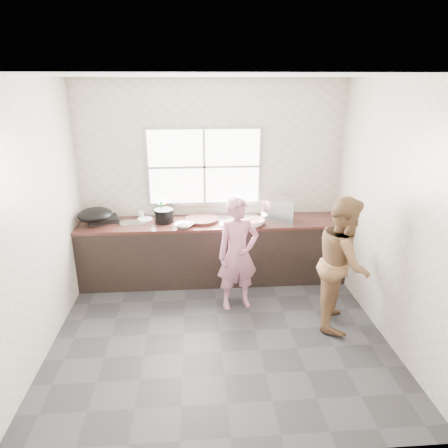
{
  "coord_description": "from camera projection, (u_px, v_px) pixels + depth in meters",
  "views": [
    {
      "loc": [
        -0.23,
        -3.8,
        2.66
      ],
      "look_at": [
        0.1,
        0.65,
        1.05
      ],
      "focal_mm": 32.0,
      "sensor_mm": 36.0,
      "label": 1
    }
  ],
  "objects": [
    {
      "name": "floor",
      "position": [
        219.0,
        332.0,
        4.48
      ],
      "size": [
        3.6,
        3.2,
        0.01
      ],
      "primitive_type": "cube",
      "color": "#2B2B2E",
      "rests_on": "ground"
    },
    {
      "name": "ceiling",
      "position": [
        218.0,
        75.0,
        3.56
      ],
      "size": [
        3.6,
        3.2,
        0.01
      ],
      "primitive_type": "cube",
      "color": "silver",
      "rests_on": "wall_back"
    },
    {
      "name": "wall_back",
      "position": [
        212.0,
        181.0,
        5.53
      ],
      "size": [
        3.6,
        0.01,
        2.7
      ],
      "primitive_type": "cube",
      "color": "beige",
      "rests_on": "ground"
    },
    {
      "name": "wall_left",
      "position": [
        35.0,
        223.0,
        3.9
      ],
      "size": [
        0.01,
        3.2,
        2.7
      ],
      "primitive_type": "cube",
      "color": "silver",
      "rests_on": "ground"
    },
    {
      "name": "wall_right",
      "position": [
        392.0,
        214.0,
        4.15
      ],
      "size": [
        0.01,
        3.2,
        2.7
      ],
      "primitive_type": "cube",
      "color": "beige",
      "rests_on": "ground"
    },
    {
      "name": "wall_front",
      "position": [
        235.0,
        301.0,
        2.52
      ],
      "size": [
        3.6,
        0.01,
        2.7
      ],
      "primitive_type": "cube",
      "color": "beige",
      "rests_on": "ground"
    },
    {
      "name": "cabinet",
      "position": [
        213.0,
        252.0,
        5.55
      ],
      "size": [
        3.6,
        0.62,
        0.82
      ],
      "primitive_type": "cube",
      "color": "black",
      "rests_on": "floor"
    },
    {
      "name": "countertop",
      "position": [
        213.0,
        223.0,
        5.41
      ],
      "size": [
        3.6,
        0.64,
        0.04
      ],
      "primitive_type": "cube",
      "color": "#391C17",
      "rests_on": "cabinet"
    },
    {
      "name": "sink",
      "position": [
        239.0,
        220.0,
        5.42
      ],
      "size": [
        0.55,
        0.45,
        0.02
      ],
      "primitive_type": "cube",
      "color": "silver",
      "rests_on": "countertop"
    },
    {
      "name": "faucet",
      "position": [
        237.0,
        206.0,
        5.56
      ],
      "size": [
        0.02,
        0.02,
        0.3
      ],
      "primitive_type": "cylinder",
      "color": "silver",
      "rests_on": "countertop"
    },
    {
      "name": "window_frame",
      "position": [
        204.0,
        167.0,
        5.44
      ],
      "size": [
        1.6,
        0.05,
        1.1
      ],
      "primitive_type": "cube",
      "color": "#9EA0A5",
      "rests_on": "wall_back"
    },
    {
      "name": "window_glazing",
      "position": [
        204.0,
        167.0,
        5.42
      ],
      "size": [
        1.5,
        0.01,
        1.0
      ],
      "primitive_type": "cube",
      "color": "white",
      "rests_on": "window_frame"
    },
    {
      "name": "woman",
      "position": [
        238.0,
        258.0,
        4.79
      ],
      "size": [
        0.53,
        0.41,
        1.31
      ],
      "primitive_type": "imported",
      "rotation": [
        0.0,
        0.0,
        0.21
      ],
      "color": "#C57692",
      "rests_on": "floor"
    },
    {
      "name": "person_side",
      "position": [
        343.0,
        263.0,
        4.42
      ],
      "size": [
        0.76,
        0.87,
        1.51
      ],
      "primitive_type": "imported",
      "rotation": [
        0.0,
        0.0,
        1.28
      ],
      "color": "brown",
      "rests_on": "floor"
    },
    {
      "name": "cutting_board",
      "position": [
        202.0,
        220.0,
        5.4
      ],
      "size": [
        0.45,
        0.45,
        0.05
      ],
      "primitive_type": "cylinder",
      "rotation": [
        0.0,
        0.0,
        0.0
      ],
      "color": "black",
      "rests_on": "countertop"
    },
    {
      "name": "cleaver",
      "position": [
        184.0,
        222.0,
        5.23
      ],
      "size": [
        0.21,
        0.14,
        0.01
      ],
      "primitive_type": "cube",
      "rotation": [
        0.0,
        0.0,
        0.25
      ],
      "color": "silver",
      "rests_on": "cutting_board"
    },
    {
      "name": "bowl_mince",
      "position": [
        184.0,
        225.0,
        5.17
      ],
      "size": [
        0.32,
        0.32,
        0.06
      ],
      "primitive_type": "imported",
      "rotation": [
        0.0,
        0.0,
        -0.42
      ],
      "color": "silver",
      "rests_on": "countertop"
    },
    {
      "name": "bowl_crabs",
      "position": [
        254.0,
        223.0,
        5.23
      ],
      "size": [
        0.29,
        0.29,
        0.07
      ],
      "primitive_type": "imported",
      "rotation": [
        0.0,
        0.0,
        0.42
      ],
      "color": "white",
      "rests_on": "countertop"
    },
    {
      "name": "bowl_held",
      "position": [
        236.0,
        221.0,
        5.31
      ],
      "size": [
        0.24,
        0.24,
        0.07
      ],
      "primitive_type": "imported",
      "rotation": [
        0.0,
        0.0,
        -0.14
      ],
      "color": "silver",
      "rests_on": "countertop"
    },
    {
      "name": "black_pot",
      "position": [
        164.0,
        216.0,
        5.34
      ],
      "size": [
        0.31,
        0.31,
        0.18
      ],
      "primitive_type": "cylinder",
      "rotation": [
        0.0,
        0.0,
        -0.25
      ],
      "color": "black",
      "rests_on": "countertop"
    },
    {
      "name": "plate_food",
      "position": [
        145.0,
        219.0,
        5.47
      ],
      "size": [
        0.26,
        0.26,
        0.02
      ],
      "primitive_type": "cylinder",
      "rotation": [
        0.0,
        0.0,
        0.3
      ],
      "color": "silver",
      "rests_on": "countertop"
    },
    {
      "name": "bottle_green",
      "position": [
        161.0,
        208.0,
        5.52
      ],
      "size": [
        0.13,
        0.13,
        0.27
      ],
      "primitive_type": "imported",
      "rotation": [
        0.0,
        0.0,
        -0.31
      ],
      "color": "#2D8A37",
      "rests_on": "countertop"
    },
    {
      "name": "bottle_brown_tall",
      "position": [
        164.0,
        211.0,
        5.54
      ],
      "size": [
        0.11,
        0.11,
        0.18
      ],
      "primitive_type": "imported",
      "rotation": [
        0.0,
        0.0,
        0.35
      ],
      "color": "#512014",
      "rests_on": "countertop"
    },
    {
      "name": "bottle_brown_short",
      "position": [
        165.0,
        211.0,
        5.53
      ],
      "size": [
        0.15,
        0.15,
        0.18
      ],
      "primitive_type": "imported",
      "rotation": [
        0.0,
        0.0,
        -0.09
      ],
      "color": "#453111",
      "rests_on": "countertop"
    },
    {
      "name": "glass_jar",
      "position": [
        141.0,
        214.0,
        5.53
      ],
      "size": [
        0.08,
        0.08,
        0.1
      ],
      "primitive_type": "cylinder",
      "rotation": [
        0.0,
        0.0,
        0.22
      ],
      "color": "silver",
      "rests_on": "countertop"
    },
    {
      "name": "burner",
      "position": [
        103.0,
        219.0,
        5.42
      ],
      "size": [
        0.49,
        0.49,
        0.06
      ],
      "primitive_type": "cube",
      "rotation": [
        0.0,
        0.0,
        0.32
      ],
      "color": "black",
      "rests_on": "countertop"
    },
    {
      "name": "wok",
      "position": [
        95.0,
        215.0,
        5.21
      ],
      "size": [
        0.51,
        0.51,
        0.17
      ],
      "primitive_type": "ellipsoid",
      "rotation": [
        0.0,
        0.0,
        0.16
      ],
      "color": "black",
      "rests_on": "burner"
    },
    {
      "name": "dish_rack",
      "position": [
        279.0,
        210.0,
        5.35
      ],
      "size": [
        0.5,
        0.42,
        0.32
      ],
      "primitive_type": "cube",
      "rotation": [
        0.0,
        0.0,
        -0.34
      ],
      "color": "silver",
      "rests_on": "countertop"
    },
    {
      "name": "pot_lid_left",
      "position": [
        127.0,
        223.0,
        5.33
      ],
      "size": [
        0.31,
        0.31,
        0.01
      ],
      "primitive_type": "cylinder",
      "rotation": [
        0.0,
        0.0,
        -0.42
      ],
      "color": "silver",
      "rests_on": "countertop"
    },
    {
      "name": "pot_lid_right",
      "position": [
        139.0,
        222.0,
        5.36
      ],
      "size": [
        0.32,
        0.32,
        0.01
      ],
      "primitive_type": "cylinder",
      "rotation": [
        0.0,
        0.0,
        0.35
      ],
      "color": "#B5B9BC",
      "rests_on": "countertop"
    }
  ]
}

